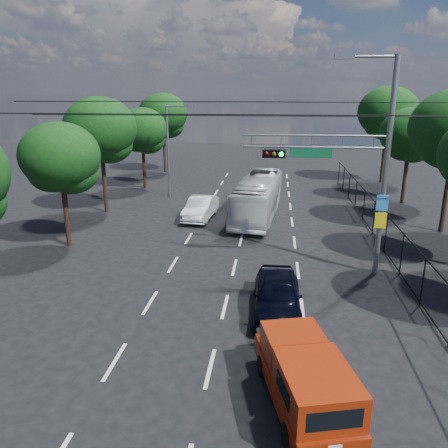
# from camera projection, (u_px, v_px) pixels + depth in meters

# --- Properties ---
(ground) EXTENTS (120.00, 120.00, 0.00)m
(ground) POSITION_uv_depth(u_px,v_px,m) (210.00, 368.00, 13.25)
(ground) COLOR black
(ground) RESTS_ON ground
(lane_markings) EXTENTS (6.12, 38.00, 0.01)m
(lane_markings) POSITION_uv_depth(u_px,v_px,m) (243.00, 230.00, 26.55)
(lane_markings) COLOR beige
(lane_markings) RESTS_ON ground
(signal_mast) EXTENTS (6.43, 0.39, 9.50)m
(signal_mast) POSITION_uv_depth(u_px,v_px,m) (358.00, 160.00, 18.74)
(signal_mast) COLOR slate
(signal_mast) RESTS_ON ground
(streetlight_left) EXTENTS (2.09, 0.22, 7.08)m
(streetlight_left) POSITION_uv_depth(u_px,v_px,m) (170.00, 147.00, 33.71)
(streetlight_left) COLOR slate
(streetlight_left) RESTS_ON ground
(utility_wires) EXTENTS (22.00, 5.04, 0.74)m
(utility_wires) POSITION_uv_depth(u_px,v_px,m) (237.00, 111.00, 19.54)
(utility_wires) COLOR black
(utility_wires) RESTS_ON ground
(fence_right) EXTENTS (0.06, 34.03, 2.00)m
(fence_right) POSITION_uv_depth(u_px,v_px,m) (381.00, 227.00, 23.68)
(fence_right) COLOR black
(fence_right) RESTS_ON ground
(tree_right_d) EXTENTS (4.32, 4.32, 7.02)m
(tree_right_d) POSITION_uv_depth(u_px,v_px,m) (410.00, 138.00, 31.51)
(tree_right_d) COLOR black
(tree_right_d) RESTS_ON ground
(tree_right_e) EXTENTS (5.28, 5.28, 8.58)m
(tree_right_e) POSITION_uv_depth(u_px,v_px,m) (388.00, 116.00, 38.78)
(tree_right_e) COLOR black
(tree_right_e) RESTS_ON ground
(tree_left_b) EXTENTS (4.08, 4.08, 6.63)m
(tree_left_b) POSITION_uv_depth(u_px,v_px,m) (61.00, 162.00, 22.46)
(tree_left_b) COLOR black
(tree_left_b) RESTS_ON ground
(tree_left_c) EXTENTS (4.80, 4.80, 7.80)m
(tree_left_c) POSITION_uv_depth(u_px,v_px,m) (101.00, 133.00, 28.94)
(tree_left_c) COLOR black
(tree_left_c) RESTS_ON ground
(tree_left_d) EXTENTS (4.20, 4.20, 6.83)m
(tree_left_d) POSITION_uv_depth(u_px,v_px,m) (143.00, 133.00, 36.70)
(tree_left_d) COLOR black
(tree_left_d) RESTS_ON ground
(tree_left_e) EXTENTS (4.92, 4.92, 7.99)m
(tree_left_e) POSITION_uv_depth(u_px,v_px,m) (163.00, 118.00, 44.09)
(tree_left_e) COLOR black
(tree_left_e) RESTS_ON ground
(red_pickup) EXTENTS (2.76, 4.91, 1.73)m
(red_pickup) POSITION_uv_depth(u_px,v_px,m) (304.00, 376.00, 11.39)
(red_pickup) COLOR black
(red_pickup) RESTS_ON ground
(navy_hatchback) EXTENTS (1.84, 4.45, 1.51)m
(navy_hatchback) POSITION_uv_depth(u_px,v_px,m) (277.00, 294.00, 16.37)
(navy_hatchback) COLOR black
(navy_hatchback) RESTS_ON ground
(white_bus) EXTENTS (3.21, 9.83, 2.69)m
(white_bus) POSITION_uv_depth(u_px,v_px,m) (258.00, 197.00, 28.98)
(white_bus) COLOR silver
(white_bus) RESTS_ON ground
(white_van) EXTENTS (1.91, 4.47, 1.43)m
(white_van) POSITION_uv_depth(u_px,v_px,m) (201.00, 208.00, 28.71)
(white_van) COLOR silver
(white_van) RESTS_ON ground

